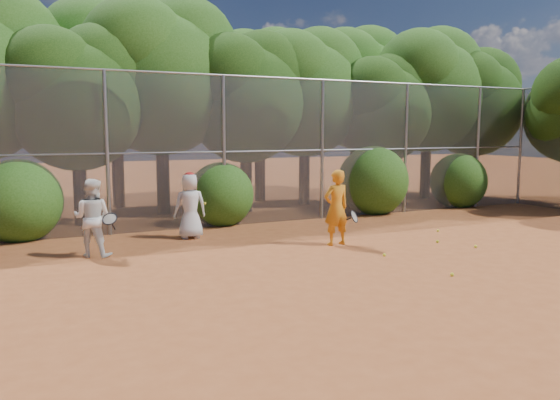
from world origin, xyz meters
TOP-DOWN VIEW (x-y plane):
  - ground at (0.00, 0.00)m, footprint 80.00×80.00m
  - fence_back at (-0.12, 6.00)m, footprint 20.05×0.09m
  - tree_2 at (-4.45, 7.83)m, footprint 3.99×3.47m
  - tree_3 at (-1.94, 8.84)m, footprint 4.89×4.26m
  - tree_4 at (0.55, 8.24)m, footprint 4.19×3.64m
  - tree_5 at (3.06, 9.04)m, footprint 4.51×3.92m
  - tree_6 at (5.55, 8.03)m, footprint 3.86×3.36m
  - tree_7 at (8.06, 8.64)m, footprint 4.77×4.14m
  - tree_8 at (10.05, 8.34)m, footprint 4.25×3.70m
  - tree_10 at (-2.93, 11.05)m, footprint 5.15×4.48m
  - tree_11 at (2.06, 10.64)m, footprint 4.64×4.03m
  - tree_12 at (6.56, 11.24)m, footprint 5.02×4.37m
  - bush_0 at (-6.00, 6.30)m, footprint 2.00×2.00m
  - bush_1 at (-1.00, 6.30)m, footprint 1.80×1.80m
  - bush_2 at (4.00, 6.30)m, footprint 2.20×2.20m
  - bush_3 at (7.50, 6.30)m, footprint 1.90×1.90m
  - player_yellow at (0.42, 2.56)m, footprint 0.83×0.57m
  - player_teen at (-2.33, 4.70)m, footprint 0.79×0.55m
  - player_white at (-4.65, 3.69)m, footprint 0.97×0.93m
  - ball_0 at (3.02, 0.96)m, footprint 0.07×0.07m
  - ball_1 at (3.58, 2.81)m, footprint 0.07×0.07m
  - ball_2 at (0.87, -0.64)m, footprint 0.07×0.07m
  - ball_3 at (2.63, 1.75)m, footprint 0.07×0.07m
  - ball_4 at (0.71, 1.14)m, footprint 0.07×0.07m

SIDE VIEW (x-z plane):
  - ground at x=0.00m, z-range 0.00..0.00m
  - ball_0 at x=3.02m, z-range 0.00..0.07m
  - ball_1 at x=3.58m, z-range 0.00..0.07m
  - ball_2 at x=0.87m, z-range 0.00..0.07m
  - ball_3 at x=2.63m, z-range 0.00..0.07m
  - ball_4 at x=0.71m, z-range 0.00..0.07m
  - player_teen at x=-2.33m, z-range -0.01..1.58m
  - player_white at x=-4.65m, z-range 0.00..1.59m
  - player_yellow at x=0.42m, z-range 0.00..1.69m
  - bush_1 at x=-1.00m, z-range 0.00..1.80m
  - bush_3 at x=7.50m, z-range 0.00..1.90m
  - bush_0 at x=-6.00m, z-range 0.00..2.00m
  - bush_2 at x=4.00m, z-range 0.00..2.20m
  - fence_back at x=-0.12m, z-range 0.04..4.06m
  - tree_6 at x=5.55m, z-range 0.82..6.11m
  - tree_2 at x=-4.45m, z-range 0.85..6.32m
  - tree_4 at x=0.55m, z-range 0.89..6.62m
  - tree_8 at x=10.05m, z-range 0.91..6.73m
  - tree_5 at x=3.06m, z-range 0.96..7.13m
  - tree_11 at x=2.06m, z-range 0.99..7.34m
  - tree_7 at x=8.06m, z-range 1.02..7.54m
  - tree_3 at x=-1.94m, z-range 1.04..7.75m
  - tree_12 at x=6.56m, z-range 1.07..7.95m
  - tree_10 at x=-2.93m, z-range 1.10..8.16m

